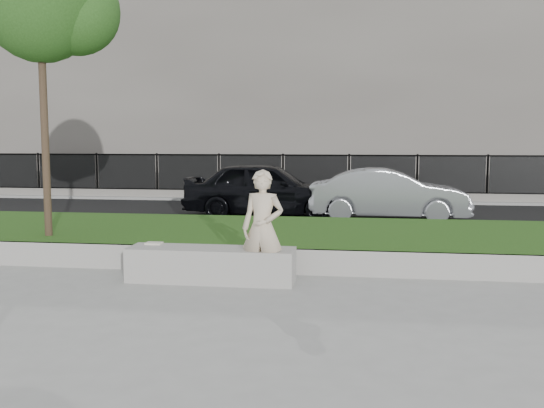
% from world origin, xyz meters
% --- Properties ---
extents(ground, '(90.00, 90.00, 0.00)m').
position_xyz_m(ground, '(0.00, 0.00, 0.00)').
color(ground, gray).
rests_on(ground, ground).
extents(grass_bank, '(34.00, 4.00, 0.40)m').
position_xyz_m(grass_bank, '(0.00, 3.00, 0.20)').
color(grass_bank, black).
rests_on(grass_bank, ground).
extents(grass_kerb, '(34.00, 0.08, 0.40)m').
position_xyz_m(grass_kerb, '(0.00, 1.04, 0.20)').
color(grass_kerb, gray).
rests_on(grass_kerb, ground).
extents(street, '(34.00, 7.00, 0.04)m').
position_xyz_m(street, '(0.00, 8.50, 0.02)').
color(street, black).
rests_on(street, ground).
extents(far_pavement, '(34.00, 3.00, 0.12)m').
position_xyz_m(far_pavement, '(0.00, 13.00, 0.06)').
color(far_pavement, gray).
rests_on(far_pavement, ground).
extents(iron_fence, '(32.00, 0.30, 1.50)m').
position_xyz_m(iron_fence, '(0.00, 12.00, 0.54)').
color(iron_fence, slate).
rests_on(iron_fence, far_pavement).
extents(building_facade, '(34.00, 10.00, 10.00)m').
position_xyz_m(building_facade, '(0.00, 20.00, 5.00)').
color(building_facade, '#645D57').
rests_on(building_facade, ground).
extents(stone_bench, '(2.46, 0.62, 0.50)m').
position_xyz_m(stone_bench, '(-0.18, 0.40, 0.25)').
color(stone_bench, gray).
rests_on(stone_bench, ground).
extents(man, '(0.66, 0.48, 1.66)m').
position_xyz_m(man, '(0.62, 0.25, 0.83)').
color(man, beige).
rests_on(man, ground).
extents(book, '(0.25, 0.18, 0.03)m').
position_xyz_m(book, '(-1.11, 0.57, 0.52)').
color(book, beige).
rests_on(book, stone_bench).
extents(car_dark, '(4.38, 1.85, 1.48)m').
position_xyz_m(car_dark, '(-0.50, 7.68, 0.78)').
color(car_dark, black).
rests_on(car_dark, street).
extents(car_silver, '(3.99, 1.40, 1.31)m').
position_xyz_m(car_silver, '(2.70, 7.47, 0.70)').
color(car_silver, gray).
rests_on(car_silver, street).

